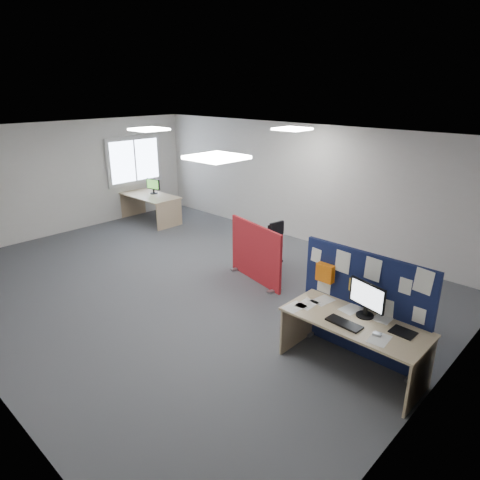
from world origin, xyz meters
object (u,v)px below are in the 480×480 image
Objects in this scene: monitor_main at (367,298)px; red_divider at (255,253)px; monitor_second at (153,186)px; office_chair at (272,241)px; navy_divider at (362,304)px; second_desk at (151,201)px; main_desk at (356,331)px.

red_divider is at bearing 172.91° from monitor_main.
monitor_second is (-4.59, 1.04, 0.41)m from red_divider.
office_chair is at bearing -14.43° from monitor_second.
navy_divider is 3.44× the size of monitor_main.
red_divider reaches higher than second_desk.
monitor_main is at bearing -54.61° from navy_divider.
monitor_main is 7.61m from monitor_second.
red_divider reaches higher than office_chair.
second_desk is at bearing -178.80° from red_divider.
office_chair is at bearing -2.26° from second_desk.
main_desk is at bearing -23.25° from office_chair.
monitor_main is 1.19× the size of monitor_second.
main_desk is 0.45m from monitor_main.
red_divider is (-2.74, 1.02, -0.44)m from monitor_main.
monitor_main reaches higher than second_desk.
monitor_second is 0.46× the size of office_chair.
monitor_second is at bearing 177.59° from monitor_main.
main_desk is at bearing -10.62° from red_divider.
navy_divider reaches higher than monitor_second.
main_desk is at bearing -90.01° from monitor_main.
second_desk is 3.91× the size of monitor_second.
office_chair is (-2.92, 1.89, -0.02)m from main_desk.
monitor_main reaches higher than office_chair.
red_divider is (-2.71, 1.15, -0.02)m from main_desk.
red_divider is at bearing 156.92° from main_desk.
main_desk is at bearing -71.21° from navy_divider.
monitor_second is 4.41m from office_chair.
red_divider is 4.64m from second_desk.
red_divider is 0.76m from office_chair.
red_divider is (-2.59, 0.80, -0.21)m from navy_divider.
navy_divider is 1.05× the size of second_desk.
office_chair is at bearing 151.23° from navy_divider.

